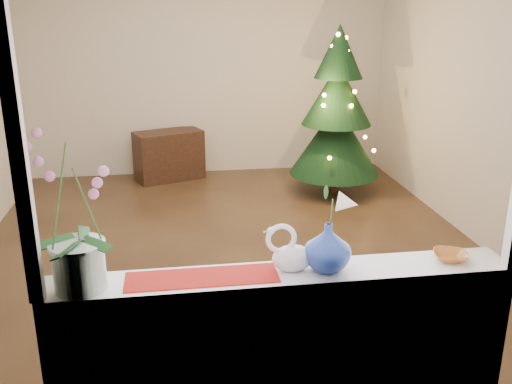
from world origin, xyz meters
TOP-DOWN VIEW (x-y plane):
  - ground at (0.00, 0.00)m, footprint 5.00×5.00m
  - wall_back at (0.00, 2.50)m, footprint 4.50×0.10m
  - wall_front at (0.00, -2.50)m, footprint 4.50×0.10m
  - wall_right at (2.25, 0.00)m, footprint 0.10×5.00m
  - window_apron at (0.00, -2.46)m, footprint 2.20×0.08m
  - windowsill at (0.00, -2.37)m, footprint 2.20×0.26m
  - window_frame at (0.00, -2.47)m, footprint 2.22×0.06m
  - runner at (-0.38, -2.37)m, footprint 0.70×0.20m
  - orchid_pot at (-0.91, -2.39)m, footprint 0.29×0.29m
  - swan at (0.05, -2.35)m, footprint 0.27×0.13m
  - blue_vase at (0.21, -2.37)m, footprint 0.31×0.31m
  - lily at (0.21, -2.37)m, footprint 0.15×0.08m
  - paperweight at (0.24, -2.40)m, footprint 0.10×0.10m
  - amber_dish at (0.83, -2.36)m, footprint 0.18×0.18m
  - xmas_tree at (1.37, 1.44)m, footprint 1.31×1.31m
  - side_table at (-0.53, 2.23)m, footprint 0.90×0.66m

SIDE VIEW (x-z plane):
  - ground at x=0.00m, z-range 0.00..0.00m
  - side_table at x=-0.53m, z-range 0.00..0.61m
  - window_apron at x=0.00m, z-range 0.00..0.88m
  - windowsill at x=0.00m, z-range 0.88..0.92m
  - runner at x=-0.38m, z-range 0.92..0.93m
  - amber_dish at x=0.83m, z-range 0.92..0.95m
  - xmas_tree at x=1.37m, z-range 0.00..1.90m
  - paperweight at x=0.24m, z-range 0.92..1.00m
  - swan at x=0.05m, z-range 0.92..1.14m
  - blue_vase at x=0.21m, z-range 0.92..1.19m
  - orchid_pot at x=-0.91m, z-range 0.92..1.64m
  - lily at x=0.21m, z-range 1.19..1.38m
  - wall_back at x=0.00m, z-range 0.00..2.70m
  - wall_front at x=0.00m, z-range 0.00..2.70m
  - wall_right at x=2.25m, z-range 0.00..2.70m
  - window_frame at x=0.00m, z-range 0.90..2.50m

